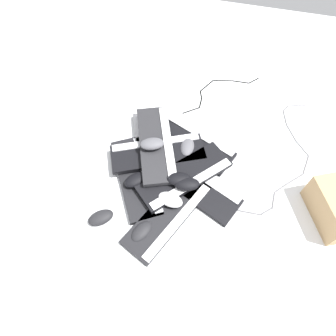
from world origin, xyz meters
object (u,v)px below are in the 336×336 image
(keyboard_4, at_px, (136,177))
(keyboard_0, at_px, (168,215))
(mouse_1, at_px, (170,200))
(keyboard_7, at_px, (156,144))
(mouse_6, at_px, (136,180))
(mouse_2, at_px, (142,232))
(mouse_5, at_px, (187,147))
(keyboard_5, at_px, (158,153))
(keyboard_1, at_px, (194,185))
(keyboard_2, at_px, (192,142))
(mouse_3, at_px, (101,217))
(mouse_0, at_px, (179,179))
(mouse_7, at_px, (152,144))
(mouse_4, at_px, (187,184))
(keyboard_3, at_px, (152,147))
(keyboard_6, at_px, (185,176))

(keyboard_4, bearing_deg, keyboard_0, 52.54)
(keyboard_4, xyz_separation_m, mouse_1, (0.09, 0.19, 0.04))
(keyboard_7, bearing_deg, mouse_6, -10.94)
(mouse_2, relative_size, mouse_5, 1.00)
(keyboard_7, bearing_deg, keyboard_5, 26.12)
(keyboard_4, bearing_deg, mouse_5, 135.55)
(keyboard_1, relative_size, keyboard_5, 1.00)
(mouse_1, bearing_deg, keyboard_4, -16.70)
(keyboard_7, bearing_deg, keyboard_2, 123.06)
(mouse_3, bearing_deg, mouse_2, -43.62)
(keyboard_4, xyz_separation_m, keyboard_5, (-0.13, 0.07, 0.03))
(mouse_0, xyz_separation_m, mouse_5, (-0.20, -0.00, -0.03))
(keyboard_7, xyz_separation_m, mouse_7, (0.03, -0.01, 0.04))
(keyboard_5, bearing_deg, keyboard_2, 132.96)
(keyboard_0, bearing_deg, mouse_3, -72.33)
(mouse_1, bearing_deg, mouse_4, -115.26)
(keyboard_1, xyz_separation_m, mouse_0, (0.02, -0.07, 0.07))
(keyboard_4, relative_size, mouse_6, 4.13)
(keyboard_3, relative_size, mouse_7, 4.21)
(keyboard_6, bearing_deg, keyboard_5, -121.07)
(mouse_2, relative_size, mouse_4, 1.00)
(keyboard_3, bearing_deg, keyboard_6, 54.99)
(keyboard_7, bearing_deg, mouse_0, 42.25)
(keyboard_5, height_order, mouse_1, mouse_1)
(keyboard_4, xyz_separation_m, keyboard_6, (-0.04, 0.22, 0.03))
(keyboard_3, xyz_separation_m, mouse_5, (-0.02, 0.17, 0.04))
(keyboard_7, height_order, mouse_5, keyboard_7)
(keyboard_5, distance_m, mouse_4, 0.23)
(mouse_2, height_order, mouse_6, mouse_6)
(keyboard_4, height_order, mouse_2, mouse_2)
(keyboard_0, xyz_separation_m, mouse_6, (-0.11, -0.18, 0.04))
(keyboard_3, xyz_separation_m, mouse_0, (0.18, 0.18, 0.07))
(keyboard_3, distance_m, mouse_1, 0.32)
(keyboard_5, distance_m, mouse_1, 0.25)
(keyboard_5, height_order, mouse_2, keyboard_5)
(keyboard_2, height_order, mouse_2, mouse_2)
(keyboard_5, height_order, keyboard_7, keyboard_7)
(keyboard_3, xyz_separation_m, mouse_7, (0.05, 0.02, 0.10))
(keyboard_0, distance_m, mouse_6, 0.21)
(mouse_3, relative_size, mouse_4, 1.00)
(mouse_2, height_order, mouse_5, mouse_5)
(mouse_0, bearing_deg, mouse_2, 54.60)
(mouse_2, bearing_deg, mouse_4, -4.20)
(mouse_7, bearing_deg, keyboard_2, 16.67)
(mouse_1, height_order, mouse_2, mouse_1)
(keyboard_1, relative_size, mouse_3, 4.21)
(keyboard_4, relative_size, keyboard_5, 0.98)
(keyboard_0, distance_m, mouse_3, 0.29)
(keyboard_1, height_order, mouse_1, mouse_1)
(keyboard_3, distance_m, keyboard_6, 0.24)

